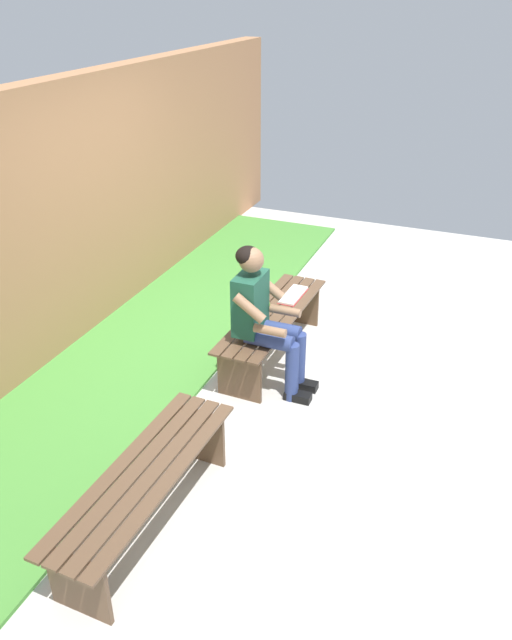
% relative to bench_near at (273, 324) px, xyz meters
% --- Properties ---
extents(ground_plane, '(10.00, 7.00, 0.04)m').
position_rel_bench_near_xyz_m(ground_plane, '(1.10, 1.00, -0.36)').
color(ground_plane, beige).
extents(grass_strip, '(9.00, 2.07, 0.03)m').
position_rel_bench_near_xyz_m(grass_strip, '(1.10, -1.40, -0.33)').
color(grass_strip, '#478C38').
rests_on(grass_strip, ground).
extents(brick_wall, '(9.50, 0.24, 2.35)m').
position_rel_bench_near_xyz_m(brick_wall, '(0.50, -1.93, 0.83)').
color(brick_wall, '#B27A51').
rests_on(brick_wall, ground).
extents(bench_near, '(1.68, 0.48, 0.45)m').
position_rel_bench_near_xyz_m(bench_near, '(0.00, 0.00, 0.00)').
color(bench_near, brown).
rests_on(bench_near, ground).
extents(bench_far, '(1.62, 0.48, 0.45)m').
position_rel_bench_near_xyz_m(bench_far, '(2.20, 0.00, -0.00)').
color(bench_far, brown).
rests_on(bench_far, ground).
extents(person_seated, '(0.50, 0.69, 1.26)m').
position_rel_bench_near_xyz_m(person_seated, '(0.47, 0.10, 0.35)').
color(person_seated, '#1E513D').
rests_on(person_seated, ground).
extents(apple, '(0.08, 0.08, 0.08)m').
position_rel_bench_near_xyz_m(apple, '(-0.07, -0.09, 0.15)').
color(apple, '#72B738').
rests_on(apple, bench_near).
extents(book_open, '(0.42, 0.17, 0.02)m').
position_rel_bench_near_xyz_m(book_open, '(-0.39, 0.06, 0.12)').
color(book_open, white).
rests_on(book_open, bench_near).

